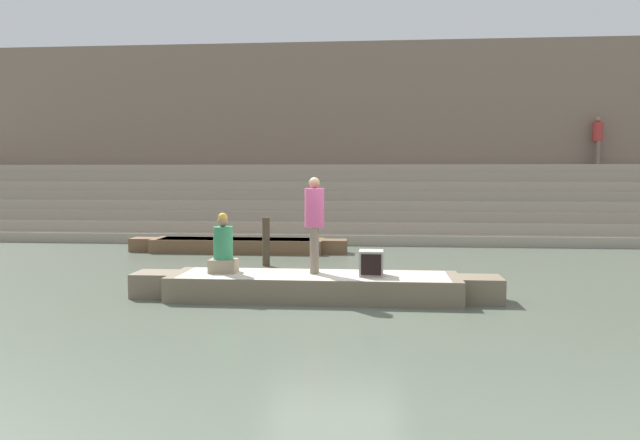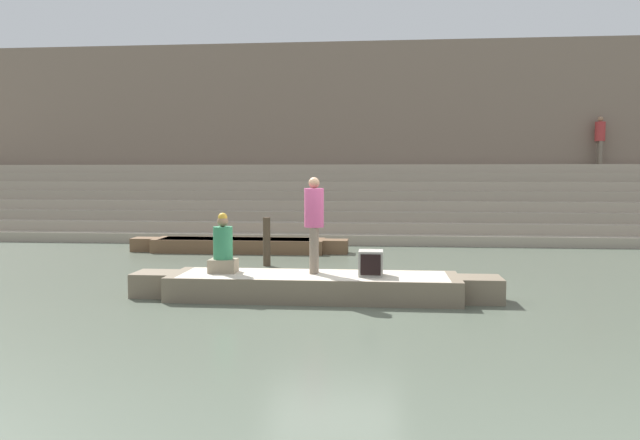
% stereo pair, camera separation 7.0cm
% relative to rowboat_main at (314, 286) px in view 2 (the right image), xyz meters
% --- Properties ---
extents(ground_plane, '(120.00, 120.00, 0.00)m').
position_rel_rowboat_main_xyz_m(ground_plane, '(0.33, 0.36, -0.23)').
color(ground_plane, '#566051').
extents(ghat_steps, '(36.00, 5.06, 2.60)m').
position_rel_rowboat_main_xyz_m(ghat_steps, '(0.33, 11.58, 0.69)').
color(ghat_steps, tan).
rests_on(ghat_steps, ground).
extents(back_wall, '(34.20, 1.28, 7.36)m').
position_rel_rowboat_main_xyz_m(back_wall, '(0.33, 13.97, 3.42)').
color(back_wall, '#7F6B5B').
rests_on(back_wall, ground).
extents(rowboat_main, '(6.68, 1.46, 0.44)m').
position_rel_rowboat_main_xyz_m(rowboat_main, '(0.00, 0.00, 0.00)').
color(rowboat_main, '#756651').
rests_on(rowboat_main, ground).
extents(person_standing, '(0.36, 0.36, 1.76)m').
position_rel_rowboat_main_xyz_m(person_standing, '(-0.01, 0.16, 1.22)').
color(person_standing, '#756656').
rests_on(person_standing, rowboat_main).
extents(person_rowing, '(0.50, 0.39, 1.11)m').
position_rel_rowboat_main_xyz_m(person_rowing, '(-1.69, 0.07, 0.64)').
color(person_rowing, gray).
rests_on(person_rowing, rowboat_main).
extents(tv_set, '(0.43, 0.46, 0.45)m').
position_rel_rowboat_main_xyz_m(tv_set, '(1.03, -0.02, 0.43)').
color(tv_set, '#9E998E').
rests_on(tv_set, rowboat_main).
extents(moored_boat_shore, '(6.29, 1.11, 0.39)m').
position_rel_rowboat_main_xyz_m(moored_boat_shore, '(-2.85, 6.44, -0.03)').
color(moored_boat_shore, brown).
rests_on(moored_boat_shore, ground).
extents(mooring_post, '(0.18, 0.18, 1.19)m').
position_rel_rowboat_main_xyz_m(mooring_post, '(-1.57, 3.85, 0.36)').
color(mooring_post, '#473828').
rests_on(mooring_post, ground).
extents(person_on_steps, '(0.37, 0.37, 1.77)m').
position_rel_rowboat_main_xyz_m(person_on_steps, '(9.30, 13.05, 3.38)').
color(person_on_steps, '#756656').
rests_on(person_on_steps, ghat_steps).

